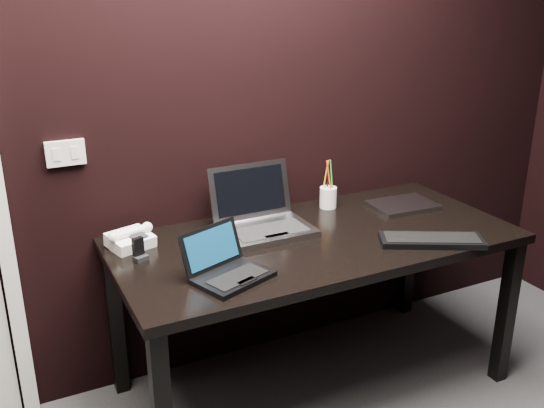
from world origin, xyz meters
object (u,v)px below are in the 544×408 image
desk (316,253)px  pen_cup (328,197)px  closed_laptop (403,205)px  ext_keyboard (432,240)px  netbook (227,268)px  desk_phone (130,239)px  silver_laptop (262,219)px  mobile_phone (139,252)px

desk → pen_cup: pen_cup is taller
desk → closed_laptop: bearing=12.6°
ext_keyboard → pen_cup: (-0.16, 0.55, 0.04)m
netbook → desk_phone: size_ratio=1.64×
ext_keyboard → desk_phone: (-1.12, 0.51, 0.02)m
silver_laptop → mobile_phone: 0.56m
desk → pen_cup: size_ratio=7.26×
netbook → closed_laptop: bearing=16.6°
closed_laptop → pen_cup: size_ratio=1.34×
netbook → mobile_phone: bearing=130.8°
desk → netbook: size_ratio=5.12×
netbook → ext_keyboard: size_ratio=0.76×
mobile_phone → ext_keyboard: bearing=-18.6°
desk → desk_phone: (-0.73, 0.24, 0.11)m
ext_keyboard → closed_laptop: bearing=68.1°
ext_keyboard → mobile_phone: size_ratio=4.88×
desk → closed_laptop: size_ratio=5.42×
desk → netbook: 0.53m
desk → desk_phone: 0.77m
desk_phone → mobile_phone: bearing=-89.7°
desk_phone → pen_cup: pen_cup is taller
desk → netbook: bearing=-159.2°
silver_laptop → closed_laptop: bearing=-3.3°
ext_keyboard → desk_phone: bearing=155.6°
closed_laptop → ext_keyboard: bearing=-111.9°
silver_laptop → ext_keyboard: silver_laptop is taller
desk → netbook: (-0.48, -0.18, 0.11)m
pen_cup → desk_phone: bearing=-177.4°
closed_laptop → mobile_phone: (-1.28, -0.02, 0.02)m
desk → desk_phone: size_ratio=8.41×
netbook → closed_laptop: (1.03, 0.31, -0.02)m
closed_laptop → mobile_phone: mobile_phone is taller
mobile_phone → desk_phone: bearing=90.3°
mobile_phone → pen_cup: 0.97m
netbook → mobile_phone: size_ratio=3.70×
desk → silver_laptop: bearing=136.7°
netbook → desk_phone: bearing=120.6°
desk → pen_cup: (0.23, 0.28, 0.13)m
desk → pen_cup: 0.38m
closed_laptop → desk_phone: size_ratio=1.55×
silver_laptop → desk: bearing=-43.3°
netbook → silver_laptop: bearing=48.6°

